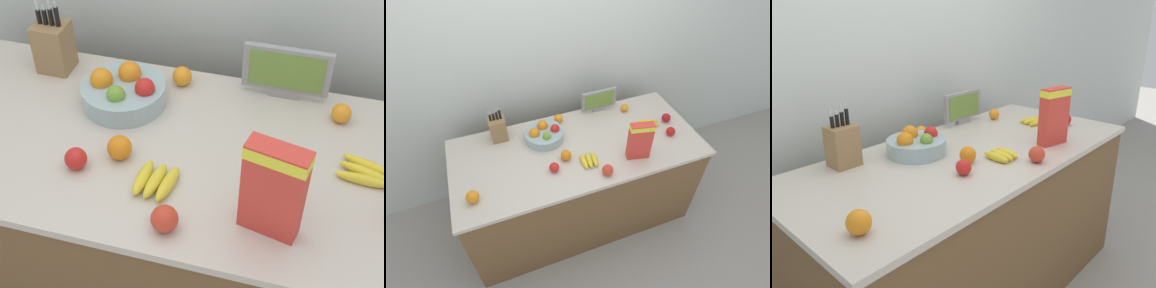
# 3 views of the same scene
# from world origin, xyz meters

# --- Properties ---
(counter) EXTENTS (1.92, 0.86, 0.88)m
(counter) POSITION_xyz_m (0.00, 0.00, 0.44)
(counter) COLOR brown
(counter) RESTS_ON ground_plane
(knife_block) EXTENTS (0.12, 0.12, 0.30)m
(knife_block) POSITION_xyz_m (-0.54, 0.31, 0.98)
(knife_block) COLOR #937047
(knife_block) RESTS_ON counter
(small_monitor) EXTENTS (0.31, 0.03, 0.20)m
(small_monitor) POSITION_xyz_m (0.33, 0.36, 0.99)
(small_monitor) COLOR gray
(small_monitor) RESTS_ON counter
(cereal_box) EXTENTS (0.18, 0.10, 0.31)m
(cereal_box) POSITION_xyz_m (0.38, -0.25, 1.05)
(cereal_box) COLOR red
(cereal_box) RESTS_ON counter
(fruit_bowl) EXTENTS (0.30, 0.30, 0.13)m
(fruit_bowl) POSITION_xyz_m (-0.22, 0.17, 0.93)
(fruit_bowl) COLOR #99B2B7
(fruit_bowl) RESTS_ON counter
(banana_bunch_left) EXTENTS (0.13, 0.16, 0.04)m
(banana_bunch_left) POSITION_xyz_m (0.02, -0.18, 0.90)
(banana_bunch_left) COLOR yellow
(banana_bunch_left) RESTS_ON counter
(banana_bunch_right) EXTENTS (0.19, 0.13, 0.03)m
(banana_bunch_right) POSITION_xyz_m (0.63, 0.03, 0.90)
(banana_bunch_right) COLOR yellow
(banana_bunch_right) RESTS_ON counter
(apple_rightmost) EXTENTS (0.08, 0.08, 0.08)m
(apple_rightmost) POSITION_xyz_m (0.10, -0.33, 0.92)
(apple_rightmost) COLOR red
(apple_rightmost) RESTS_ON counter
(apple_front) EXTENTS (0.07, 0.07, 0.07)m
(apple_front) POSITION_xyz_m (-0.24, -0.17, 0.92)
(apple_front) COLOR red
(apple_front) RESTS_ON counter
(orange_mid_left) EXTENTS (0.08, 0.08, 0.08)m
(orange_mid_left) POSITION_xyz_m (-0.13, -0.09, 0.92)
(orange_mid_left) COLOR orange
(orange_mid_left) RESTS_ON counter
(orange_front_left) EXTENTS (0.07, 0.07, 0.07)m
(orange_front_left) POSITION_xyz_m (-0.05, 0.33, 0.92)
(orange_front_left) COLOR orange
(orange_front_left) RESTS_ON counter
(orange_front_center) EXTENTS (0.07, 0.07, 0.07)m
(orange_front_center) POSITION_xyz_m (0.54, 0.28, 0.91)
(orange_front_center) COLOR orange
(orange_front_center) RESTS_ON counter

